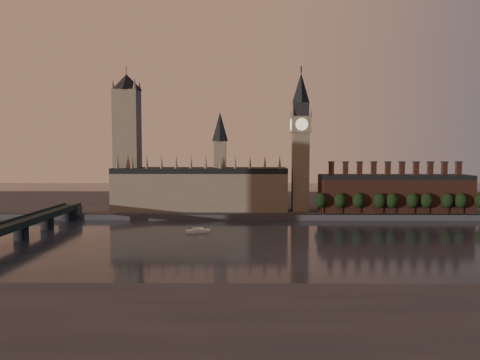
# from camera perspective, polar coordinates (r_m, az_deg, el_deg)

# --- Properties ---
(ground) EXTENTS (900.00, 900.00, 0.00)m
(ground) POSITION_cam_1_polar(r_m,az_deg,el_deg) (244.58, 7.97, -8.04)
(ground) COLOR black
(ground) RESTS_ON ground
(north_bank) EXTENTS (900.00, 182.00, 4.00)m
(north_bank) POSITION_cam_1_polar(r_m,az_deg,el_deg) (419.38, 4.89, -2.81)
(north_bank) COLOR #45454A
(north_bank) RESTS_ON ground
(palace_of_westminster) EXTENTS (130.00, 30.30, 74.00)m
(palace_of_westminster) POSITION_cam_1_polar(r_m,az_deg,el_deg) (355.10, -4.76, -0.82)
(palace_of_westminster) COLOR #7F6F5A
(palace_of_westminster) RESTS_ON north_bank
(victoria_tower) EXTENTS (24.00, 24.00, 108.00)m
(victoria_tower) POSITION_cam_1_polar(r_m,az_deg,el_deg) (363.70, -13.58, 5.11)
(victoria_tower) COLOR #7F6F5A
(victoria_tower) RESTS_ON north_bank
(big_ben) EXTENTS (15.00, 15.00, 107.00)m
(big_ben) POSITION_cam_1_polar(r_m,az_deg,el_deg) (349.90, 7.40, 4.87)
(big_ben) COLOR #7F6F5A
(big_ben) RESTS_ON north_bank
(chimney_block) EXTENTS (110.00, 25.00, 37.00)m
(chimney_block) POSITION_cam_1_polar(r_m,az_deg,el_deg) (366.08, 18.29, -1.45)
(chimney_block) COLOR #582E21
(chimney_block) RESTS_ON north_bank
(embankment_tree_0) EXTENTS (8.60, 8.60, 14.88)m
(embankment_tree_0) POSITION_cam_1_polar(r_m,az_deg,el_deg) (338.86, 9.81, -2.46)
(embankment_tree_0) COLOR black
(embankment_tree_0) RESTS_ON north_bank
(embankment_tree_1) EXTENTS (8.60, 8.60, 14.88)m
(embankment_tree_1) POSITION_cam_1_polar(r_m,az_deg,el_deg) (341.50, 12.10, -2.44)
(embankment_tree_1) COLOR black
(embankment_tree_1) RESTS_ON north_bank
(embankment_tree_2) EXTENTS (8.60, 8.60, 14.88)m
(embankment_tree_2) POSITION_cam_1_polar(r_m,az_deg,el_deg) (344.11, 14.23, -2.43)
(embankment_tree_2) COLOR black
(embankment_tree_2) RESTS_ON north_bank
(embankment_tree_3) EXTENTS (8.60, 8.60, 14.88)m
(embankment_tree_3) POSITION_cam_1_polar(r_m,az_deg,el_deg) (347.02, 16.64, -2.42)
(embankment_tree_3) COLOR black
(embankment_tree_3) RESTS_ON north_bank
(embankment_tree_4) EXTENTS (8.60, 8.60, 14.88)m
(embankment_tree_4) POSITION_cam_1_polar(r_m,az_deg,el_deg) (349.14, 18.02, -2.41)
(embankment_tree_4) COLOR black
(embankment_tree_4) RESTS_ON north_bank
(embankment_tree_5) EXTENTS (8.60, 8.60, 14.88)m
(embankment_tree_5) POSITION_cam_1_polar(r_m,az_deg,el_deg) (354.78, 20.26, -2.36)
(embankment_tree_5) COLOR black
(embankment_tree_5) RESTS_ON north_bank
(embankment_tree_6) EXTENTS (8.60, 8.60, 14.88)m
(embankment_tree_6) POSITION_cam_1_polar(r_m,az_deg,el_deg) (357.80, 21.79, -2.35)
(embankment_tree_6) COLOR black
(embankment_tree_6) RESTS_ON north_bank
(embankment_tree_7) EXTENTS (8.60, 8.60, 14.88)m
(embankment_tree_7) POSITION_cam_1_polar(r_m,az_deg,el_deg) (364.15, 23.93, -2.30)
(embankment_tree_7) COLOR black
(embankment_tree_7) RESTS_ON north_bank
(embankment_tree_8) EXTENTS (8.60, 8.60, 14.88)m
(embankment_tree_8) POSITION_cam_1_polar(r_m,az_deg,el_deg) (367.00, 25.31, -2.30)
(embankment_tree_8) COLOR black
(embankment_tree_8) RESTS_ON north_bank
(westminster_bridge) EXTENTS (14.00, 200.00, 11.55)m
(westminster_bridge) POSITION_cam_1_polar(r_m,az_deg,el_deg) (269.00, -26.99, -5.73)
(westminster_bridge) COLOR #1C2B26
(westminster_bridge) RESTS_ON ground
(river_boat) EXTENTS (15.04, 7.48, 2.89)m
(river_boat) POSITION_cam_1_polar(r_m,az_deg,el_deg) (283.55, -5.14, -6.16)
(river_boat) COLOR silver
(river_boat) RESTS_ON ground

